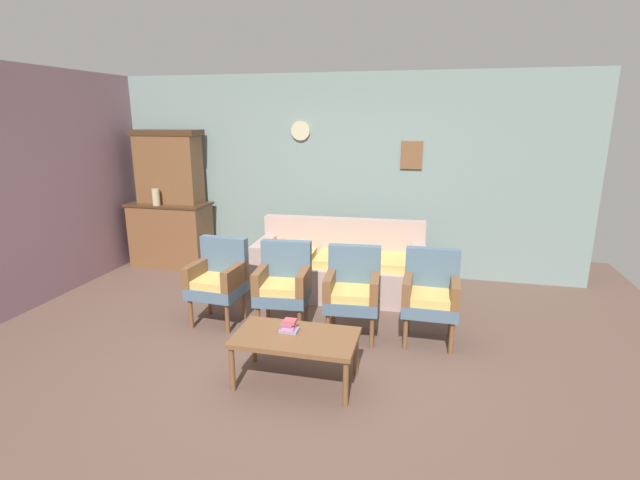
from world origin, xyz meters
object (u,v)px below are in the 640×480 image
(armchair_near_cabinet, at_px, (219,277))
(armchair_row_middle, at_px, (431,293))
(armchair_by_doorway, at_px, (353,289))
(book_stack_on_table, at_px, (289,327))
(side_cabinet, at_px, (171,234))
(coffee_table, at_px, (296,340))
(floral_couch, at_px, (340,269))
(armchair_near_couch_end, at_px, (284,282))
(vase_on_cabinet, at_px, (156,197))

(armchair_near_cabinet, distance_m, armchair_row_middle, 2.18)
(armchair_near_cabinet, distance_m, armchair_by_doorway, 1.43)
(armchair_row_middle, bearing_deg, book_stack_on_table, -139.39)
(armchair_by_doorway, relative_size, book_stack_on_table, 5.89)
(side_cabinet, height_order, coffee_table, side_cabinet)
(armchair_near_cabinet, height_order, armchair_by_doorway, same)
(floral_couch, bearing_deg, armchair_row_middle, -43.35)
(armchair_near_couch_end, bearing_deg, armchair_row_middle, 2.29)
(side_cabinet, height_order, book_stack_on_table, side_cabinet)
(armchair_row_middle, bearing_deg, armchair_by_doorway, -174.84)
(armchair_near_couch_end, height_order, book_stack_on_table, armchair_near_couch_end)
(vase_on_cabinet, distance_m, armchair_near_couch_end, 2.81)
(armchair_near_couch_end, bearing_deg, book_stack_on_table, -69.70)
(armchair_near_cabinet, relative_size, armchair_row_middle, 1.00)
(book_stack_on_table, bearing_deg, coffee_table, -37.34)
(vase_on_cabinet, height_order, armchair_near_couch_end, vase_on_cabinet)
(floral_couch, bearing_deg, armchair_near_couch_end, -108.86)
(side_cabinet, xyz_separation_m, book_stack_on_table, (2.59, -2.57, -0.00))
(side_cabinet, distance_m, coffee_table, 3.74)
(armchair_near_cabinet, bearing_deg, book_stack_on_table, -40.56)
(armchair_near_couch_end, bearing_deg, coffee_table, -66.96)
(armchair_near_cabinet, height_order, book_stack_on_table, armchair_near_cabinet)
(armchair_by_doorway, bearing_deg, armchair_row_middle, 5.16)
(floral_couch, distance_m, armchair_row_middle, 1.51)
(armchair_near_couch_end, distance_m, armchair_row_middle, 1.47)
(armchair_near_cabinet, bearing_deg, vase_on_cabinet, 137.49)
(vase_on_cabinet, xyz_separation_m, armchair_row_middle, (3.80, -1.41, -0.55))
(side_cabinet, bearing_deg, armchair_by_doorway, -29.32)
(side_cabinet, distance_m, book_stack_on_table, 3.65)
(floral_couch, bearing_deg, armchair_by_doorway, -72.66)
(floral_couch, height_order, coffee_table, floral_couch)
(armchair_near_couch_end, bearing_deg, side_cabinet, 143.64)
(coffee_table, bearing_deg, armchair_near_couch_end, 113.04)
(book_stack_on_table, bearing_deg, floral_couch, 88.97)
(armchair_near_cabinet, distance_m, armchair_near_couch_end, 0.71)
(armchair_near_couch_end, relative_size, armchair_row_middle, 1.00)
(vase_on_cabinet, relative_size, floral_couch, 0.11)
(floral_couch, xyz_separation_m, armchair_row_middle, (1.09, -1.03, 0.17))
(floral_couch, relative_size, armchair_near_couch_end, 2.29)
(vase_on_cabinet, relative_size, coffee_table, 0.23)
(side_cabinet, bearing_deg, book_stack_on_table, -44.76)
(side_cabinet, relative_size, armchair_near_couch_end, 1.28)
(armchair_by_doorway, bearing_deg, armchair_near_cabinet, -179.92)
(armchair_row_middle, bearing_deg, side_cabinet, 156.73)
(armchair_near_couch_end, relative_size, coffee_table, 0.90)
(armchair_near_cabinet, xyz_separation_m, armchair_by_doorway, (1.43, 0.00, 0.00))
(armchair_by_doorway, bearing_deg, floral_couch, 107.34)
(armchair_near_couch_end, height_order, coffee_table, armchair_near_couch_end)
(vase_on_cabinet, xyz_separation_m, floral_couch, (2.70, -0.38, -0.72))
(armchair_near_cabinet, height_order, coffee_table, armchair_near_cabinet)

